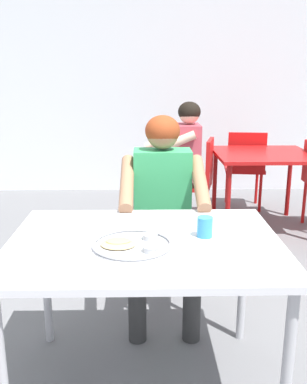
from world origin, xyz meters
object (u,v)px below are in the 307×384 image
(chair_red_left, at_px, (197,178))
(chair_red_far, at_px, (245,164))
(patron_background, at_px, (178,155))
(thali_tray, at_px, (132,244))
(table_foreground, at_px, (145,256))
(drinking_cup, at_px, (205,226))
(chair_foreground, at_px, (161,223))
(diner_foreground, at_px, (163,200))
(table_background_red, at_px, (263,162))

(chair_red_left, xyz_separation_m, chair_red_far, (0.58, 0.56, 0.01))
(chair_red_left, bearing_deg, patron_background, -170.51)
(thali_tray, bearing_deg, table_foreground, 51.47)
(drinking_cup, distance_m, chair_red_far, 2.87)
(chair_foreground, relative_size, chair_red_far, 1.02)
(thali_tray, relative_size, patron_background, 0.28)
(patron_background, bearing_deg, chair_red_left, 9.49)
(chair_red_far, bearing_deg, table_foreground, -111.28)
(drinking_cup, distance_m, chair_red_left, 2.21)
(chair_foreground, bearing_deg, diner_foreground, -90.05)
(drinking_cup, xyz_separation_m, table_background_red, (0.84, 2.14, -0.15))
(diner_foreground, height_order, table_background_red, diner_foreground)
(table_foreground, height_order, chair_red_far, chair_red_far)
(drinking_cup, bearing_deg, chair_red_far, 73.40)
(chair_red_far, bearing_deg, chair_red_left, -135.99)
(chair_foreground, relative_size, patron_background, 0.73)
(table_background_red, xyz_separation_m, patron_background, (-0.79, 0.00, 0.07))
(table_foreground, xyz_separation_m, patron_background, (0.32, 2.19, 0.05))
(chair_foreground, xyz_separation_m, chair_red_left, (0.39, 1.31, -0.02))
(chair_red_left, relative_size, patron_background, 0.71)
(drinking_cup, relative_size, chair_foreground, 0.10)
(drinking_cup, height_order, chair_red_left, chair_red_left)
(diner_foreground, distance_m, table_background_red, 1.81)
(table_background_red, bearing_deg, table_foreground, -116.89)
(table_foreground, height_order, chair_foreground, chair_foreground)
(drinking_cup, relative_size, patron_background, 0.08)
(drinking_cup, distance_m, chair_foreground, 0.92)
(chair_red_left, bearing_deg, diner_foreground, -104.36)
(thali_tray, xyz_separation_m, table_background_red, (1.16, 2.25, -0.11))
(table_foreground, height_order, table_background_red, table_foreground)
(thali_tray, relative_size, drinking_cup, 3.68)
(table_background_red, height_order, chair_red_left, chair_red_left)
(table_background_red, height_order, chair_red_far, chair_red_far)
(table_foreground, distance_m, thali_tray, 0.12)
(table_background_red, xyz_separation_m, chair_red_left, (-0.61, 0.03, -0.16))
(diner_foreground, distance_m, patron_background, 1.52)
(diner_foreground, bearing_deg, chair_foreground, 89.95)
(thali_tray, distance_m, chair_red_far, 3.07)
(table_foreground, relative_size, chair_red_far, 1.39)
(table_foreground, relative_size, table_background_red, 1.33)
(chair_red_far, height_order, patron_background, patron_background)
(thali_tray, height_order, chair_red_far, chair_red_far)
(table_foreground, relative_size, thali_tray, 3.52)
(patron_background, bearing_deg, table_background_red, -0.03)
(diner_foreground, bearing_deg, table_foreground, -99.02)
(drinking_cup, distance_m, diner_foreground, 0.66)
(table_background_red, distance_m, chair_red_far, 0.61)
(table_background_red, distance_m, patron_background, 0.80)
(thali_tray, xyz_separation_m, chair_red_left, (0.55, 2.28, -0.27))
(table_background_red, distance_m, chair_red_left, 0.63)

